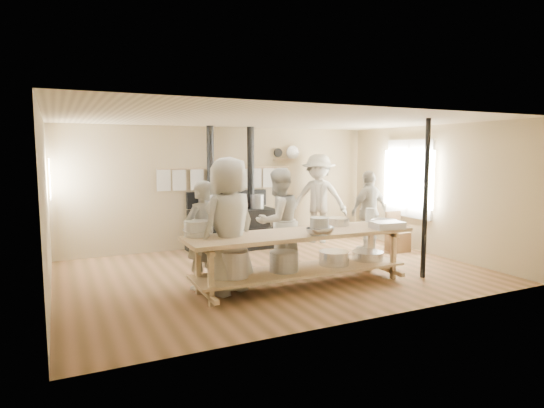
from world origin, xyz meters
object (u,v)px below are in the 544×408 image
object	(u,v)px
stove	(232,225)
prep_table	(301,253)
chair	(397,240)
cook_by_window	(318,199)
cook_center	(229,226)
cook_right	(369,211)
cook_far_left	(201,235)
cook_left	(278,221)
roasting_pan	(387,225)

from	to	relation	value
stove	prep_table	bearing A→B (deg)	-90.04
stove	chair	distance (m)	3.50
cook_by_window	cook_center	bearing A→B (deg)	-101.79
cook_by_window	prep_table	bearing A→B (deg)	-87.87
prep_table	cook_center	world-z (taller)	cook_center
cook_right	chair	xyz separation A→B (m)	(0.56, -0.25, -0.60)
cook_by_window	chair	xyz separation A→B (m)	(1.00, -1.54, -0.77)
prep_table	chair	size ratio (longest dim) A/B	4.38
stove	cook_far_left	bearing A→B (deg)	-119.81
cook_center	cook_by_window	size ratio (longest dim) A/B	0.99
prep_table	cook_left	xyz separation A→B (m)	(0.01, 0.82, 0.38)
cook_right	chair	distance (m)	0.86
stove	chair	size ratio (longest dim) A/B	3.16
cook_center	cook_right	bearing A→B (deg)	177.33
cook_right	roasting_pan	distance (m)	2.18
stove	prep_table	distance (m)	3.02
cook_center	cook_by_window	bearing A→B (deg)	-163.37
cook_left	roasting_pan	distance (m)	1.79
cook_center	cook_by_window	xyz separation A→B (m)	(3.14, 2.68, 0.01)
cook_right	cook_center	bearing A→B (deg)	9.86
prep_table	cook_right	world-z (taller)	cook_right
stove	cook_center	size ratio (longest dim) A/B	1.30
cook_right	roasting_pan	xyz separation A→B (m)	(-1.10, -1.89, 0.06)
cook_center	roasting_pan	distance (m)	2.54
chair	cook_far_left	bearing A→B (deg)	-170.37
stove	prep_table	size ratio (longest dim) A/B	0.72
roasting_pan	cook_by_window	bearing A→B (deg)	78.33
prep_table	cook_far_left	xyz separation A→B (m)	(-1.40, 0.56, 0.30)
cook_far_left	cook_center	bearing A→B (deg)	100.36
prep_table	roasting_pan	distance (m)	1.48
cook_by_window	roasting_pan	size ratio (longest dim) A/B	4.06
prep_table	stove	bearing A→B (deg)	89.96
stove	cook_far_left	xyz separation A→B (m)	(-1.41, -2.46, 0.30)
cook_left	roasting_pan	world-z (taller)	cook_left
cook_far_left	cook_by_window	size ratio (longest dim) A/B	0.81
chair	cook_right	bearing A→B (deg)	156.37
cook_center	chair	size ratio (longest dim) A/B	2.43
cook_left	cook_right	xyz separation A→B (m)	(2.47, 0.74, -0.05)
cook_left	cook_center	xyz separation A→B (m)	(-1.12, -0.65, 0.10)
cook_left	cook_by_window	world-z (taller)	cook_by_window
cook_left	roasting_pan	xyz separation A→B (m)	(1.37, -1.15, 0.01)
cook_center	chair	bearing A→B (deg)	171.58
cook_right	roasting_pan	size ratio (longest dim) A/B	3.40
prep_table	cook_far_left	size ratio (longest dim) A/B	2.20
roasting_pan	cook_right	bearing A→B (deg)	59.83
cook_far_left	stove	bearing A→B (deg)	-147.19
prep_table	roasting_pan	bearing A→B (deg)	-13.39
cook_center	cook_by_window	distance (m)	4.13
cook_far_left	chair	distance (m)	4.55
roasting_pan	chair	bearing A→B (deg)	44.74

